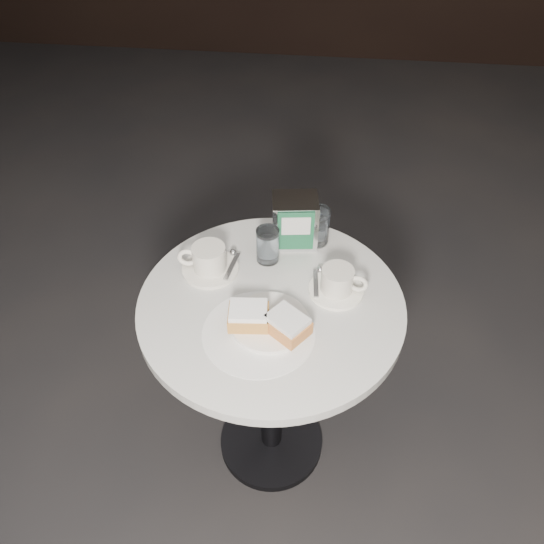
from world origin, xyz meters
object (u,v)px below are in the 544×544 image
Objects in this scene: beignet_plate at (269,321)px; water_glass_right at (317,227)px; coffee_cup_right at (338,282)px; cafe_table at (271,348)px; coffee_cup_left at (209,261)px; napkin_dispenser at (295,221)px; water_glass_left at (268,246)px.

beignet_plate is 0.36m from water_glass_right.
cafe_table is at bearing -151.88° from coffee_cup_right.
cafe_table is 6.67× the size of water_glass_right.
coffee_cup_left is 1.17× the size of napkin_dispenser.
beignet_plate is at bearing -106.20° from water_glass_right.
napkin_dispenser is (-0.07, -0.01, 0.02)m from water_glass_right.
cafe_table is 0.24m from beignet_plate.
cafe_table is 0.37m from napkin_dispenser.
water_glass_right is at bearing -1.23° from napkin_dispenser.
coffee_cup_right is 1.64× the size of water_glass_left.
coffee_cup_right is at bearing 41.60° from beignet_plate.
napkin_dispenser reaches higher than beignet_plate.
napkin_dispenser is at bearing 84.12° from beignet_plate.
coffee_cup_right is at bearing -63.74° from napkin_dispenser.
cafe_table is 0.30m from water_glass_left.
napkin_dispenser is at bearing -173.35° from water_glass_right.
cafe_table is at bearing -112.42° from water_glass_right.
cafe_table is 3.15× the size of beignet_plate.
coffee_cup_left is 1.67× the size of water_glass_left.
water_glass_left is 0.70× the size of napkin_dispenser.
coffee_cup_right is at bearing 17.86° from cafe_table.
beignet_plate is 0.22m from coffee_cup_right.
water_glass_left is at bearing 16.45° from coffee_cup_left.
napkin_dispenser is (0.22, 0.15, 0.04)m from coffee_cup_left.
water_glass_left is at bearing -135.82° from napkin_dispenser.
cafe_table is at bearing -106.91° from napkin_dispenser.
coffee_cup_right is 0.21m from water_glass_right.
water_glass_right is (0.13, 0.09, 0.00)m from water_glass_left.
coffee_cup_right is (0.35, -0.04, -0.00)m from coffee_cup_left.
water_glass_left is (0.15, 0.06, 0.02)m from coffee_cup_left.
coffee_cup_right reaches higher than beignet_plate.
coffee_cup_left is 0.17m from water_glass_left.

